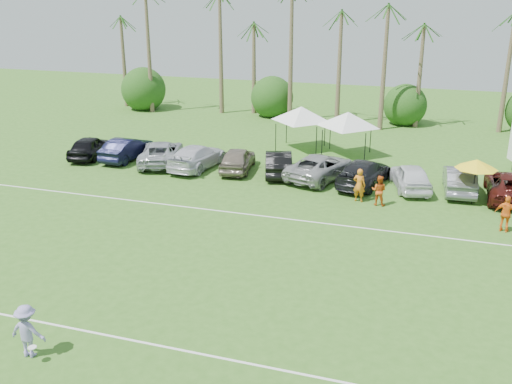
% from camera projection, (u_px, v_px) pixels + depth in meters
% --- Properties ---
extents(ground, '(120.00, 120.00, 0.00)m').
position_uv_depth(ground, '(102.00, 378.00, 17.09)').
color(ground, '#36661E').
rests_on(ground, ground).
extents(field_lines, '(80.00, 12.10, 0.01)m').
position_uv_depth(field_lines, '(205.00, 264.00, 24.27)').
color(field_lines, white).
rests_on(field_lines, ground).
extents(palm_tree_0, '(2.40, 2.40, 8.90)m').
position_uv_depth(palm_tree_0, '(113.00, 30.00, 55.14)').
color(palm_tree_0, brown).
rests_on(palm_tree_0, ground).
extents(palm_tree_1, '(2.40, 2.40, 9.90)m').
position_uv_depth(palm_tree_1, '(159.00, 22.00, 53.40)').
color(palm_tree_1, brown).
rests_on(palm_tree_1, ground).
extents(palm_tree_2, '(2.40, 2.40, 10.90)m').
position_uv_depth(palm_tree_2, '(208.00, 13.00, 51.66)').
color(palm_tree_2, brown).
rests_on(palm_tree_2, ground).
extents(palm_tree_3, '(2.40, 2.40, 11.90)m').
position_uv_depth(palm_tree_3, '(250.00, 3.00, 50.22)').
color(palm_tree_3, brown).
rests_on(palm_tree_3, ground).
extents(palm_tree_4, '(2.40, 2.40, 8.90)m').
position_uv_depth(palm_tree_4, '(293.00, 34.00, 49.91)').
color(palm_tree_4, brown).
rests_on(palm_tree_4, ground).
extents(palm_tree_5, '(2.40, 2.40, 9.90)m').
position_uv_depth(palm_tree_5, '(339.00, 25.00, 48.46)').
color(palm_tree_5, brown).
rests_on(palm_tree_5, ground).
extents(palm_tree_6, '(2.40, 2.40, 10.90)m').
position_uv_depth(palm_tree_6, '(387.00, 15.00, 47.01)').
color(palm_tree_6, brown).
rests_on(palm_tree_6, ground).
extents(palm_tree_7, '(2.40, 2.40, 11.90)m').
position_uv_depth(palm_tree_7, '(439.00, 4.00, 45.57)').
color(palm_tree_7, brown).
rests_on(palm_tree_7, ground).
extents(palm_tree_8, '(2.40, 2.40, 8.90)m').
position_uv_depth(palm_tree_8, '(502.00, 39.00, 44.97)').
color(palm_tree_8, brown).
rests_on(palm_tree_8, ground).
extents(bush_tree_0, '(4.00, 4.00, 4.00)m').
position_uv_depth(bush_tree_0, '(149.00, 89.00, 57.04)').
color(bush_tree_0, brown).
rests_on(bush_tree_0, ground).
extents(bush_tree_1, '(4.00, 4.00, 4.00)m').
position_uv_depth(bush_tree_1, '(274.00, 96.00, 53.27)').
color(bush_tree_1, brown).
rests_on(bush_tree_1, ground).
extents(bush_tree_2, '(4.00, 4.00, 4.00)m').
position_uv_depth(bush_tree_2, '(405.00, 103.00, 49.78)').
color(bush_tree_2, brown).
rests_on(bush_tree_2, ground).
extents(sideline_player_a, '(0.75, 0.56, 1.88)m').
position_uv_depth(sideline_player_a, '(359.00, 185.00, 31.25)').
color(sideline_player_a, orange).
rests_on(sideline_player_a, ground).
extents(sideline_player_b, '(0.88, 0.72, 1.67)m').
position_uv_depth(sideline_player_b, '(379.00, 190.00, 30.74)').
color(sideline_player_b, '#D05417').
rests_on(sideline_player_b, ground).
extents(sideline_player_c, '(1.14, 0.72, 1.81)m').
position_uv_depth(sideline_player_c, '(506.00, 214.00, 27.27)').
color(sideline_player_c, orange).
rests_on(sideline_player_c, ground).
extents(canopy_tent_left, '(4.57, 4.57, 3.70)m').
position_uv_depth(canopy_tent_left, '(302.00, 107.00, 41.06)').
color(canopy_tent_left, black).
rests_on(canopy_tent_left, ground).
extents(canopy_tent_right, '(4.52, 4.52, 3.66)m').
position_uv_depth(canopy_tent_right, '(348.00, 112.00, 39.34)').
color(canopy_tent_right, black).
rests_on(canopy_tent_right, ground).
extents(market_umbrella, '(2.26, 2.26, 2.52)m').
position_uv_depth(market_umbrella, '(477.00, 164.00, 30.46)').
color(market_umbrella, black).
rests_on(market_umbrella, ground).
extents(frisbee_player, '(1.21, 0.80, 1.79)m').
position_uv_depth(frisbee_player, '(27.00, 331.00, 17.84)').
color(frisbee_player, '#9188C0').
rests_on(frisbee_player, ground).
extents(parked_car_0, '(2.64, 4.78, 1.54)m').
position_uv_depth(parked_car_0, '(90.00, 147.00, 39.70)').
color(parked_car_0, black).
rests_on(parked_car_0, ground).
extents(parked_car_1, '(1.82, 4.73, 1.54)m').
position_uv_depth(parked_car_1, '(127.00, 149.00, 39.23)').
color(parked_car_1, black).
rests_on(parked_car_1, ground).
extents(parked_car_2, '(4.24, 6.07, 1.54)m').
position_uv_depth(parked_car_2, '(161.00, 153.00, 38.29)').
color(parked_car_2, '#A2A5AC').
rests_on(parked_car_2, ground).
extents(parked_car_3, '(2.69, 5.49, 1.54)m').
position_uv_depth(parked_car_3, '(197.00, 157.00, 37.33)').
color(parked_car_3, silver).
rests_on(parked_car_3, ground).
extents(parked_car_4, '(2.45, 4.73, 1.54)m').
position_uv_depth(parked_car_4, '(238.00, 159.00, 36.77)').
color(parked_car_4, gray).
rests_on(parked_car_4, ground).
extents(parked_car_5, '(2.89, 4.94, 1.54)m').
position_uv_depth(parked_car_5, '(278.00, 162.00, 36.06)').
color(parked_car_5, black).
rests_on(parked_car_5, ground).
extents(parked_car_6, '(4.07, 6.04, 1.54)m').
position_uv_depth(parked_car_6, '(320.00, 167.00, 35.16)').
color(parked_car_6, '#979798').
rests_on(parked_car_6, ground).
extents(parked_car_7, '(3.13, 5.61, 1.54)m').
position_uv_depth(parked_car_7, '(364.00, 173.00, 34.02)').
color(parked_car_7, black).
rests_on(parked_car_7, ground).
extents(parked_car_8, '(2.98, 4.84, 1.54)m').
position_uv_depth(parked_car_8, '(410.00, 177.00, 33.27)').
color(parked_car_8, white).
rests_on(parked_car_8, ground).
extents(parked_car_9, '(1.90, 4.76, 1.54)m').
position_uv_depth(parked_car_9, '(459.00, 179.00, 32.77)').
color(parked_car_9, slate).
rests_on(parked_car_9, ground).
extents(parked_car_10, '(2.59, 5.55, 1.54)m').
position_uv_depth(parked_car_10, '(511.00, 186.00, 31.73)').
color(parked_car_10, '#4A1511').
rests_on(parked_car_10, ground).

